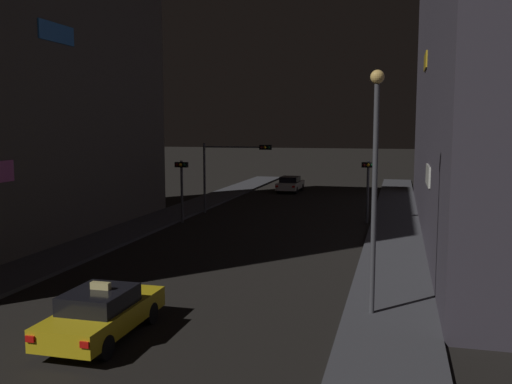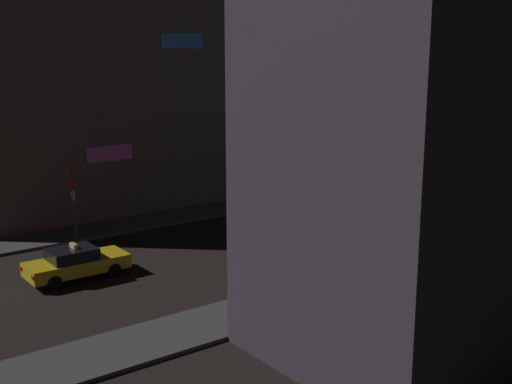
{
  "view_description": "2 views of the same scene",
  "coord_description": "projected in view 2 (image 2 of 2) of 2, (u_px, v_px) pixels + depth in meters",
  "views": [
    {
      "loc": [
        7.36,
        -5.0,
        5.91
      ],
      "look_at": [
        0.8,
        20.52,
        2.82
      ],
      "focal_mm": 39.1,
      "sensor_mm": 36.0,
      "label": 1
    },
    {
      "loc": [
        26.53,
        -1.9,
        10.05
      ],
      "look_at": [
        0.35,
        17.8,
        2.87
      ],
      "focal_mm": 46.7,
      "sensor_mm": 36.0,
      "label": 2
    }
  ],
  "objects": [
    {
      "name": "far_car",
      "position": [
        512.0,
        169.0,
        51.78
      ],
      "size": [
        1.9,
        4.49,
        1.42
      ],
      "color": "silver",
      "rests_on": "ground_plane"
    },
    {
      "name": "sidewalk_left",
      "position": [
        307.0,
        194.0,
        46.05
      ],
      "size": [
        2.88,
        59.96,
        0.15
      ],
      "primitive_type": "cube",
      "color": "#424247",
      "rests_on": "ground_plane"
    },
    {
      "name": "sidewalk_right",
      "position": [
        491.0,
        242.0,
        34.73
      ],
      "size": [
        2.88,
        59.96,
        0.15
      ],
      "primitive_type": "cube",
      "color": "#424247",
      "rests_on": "ground_plane"
    },
    {
      "name": "taxi",
      "position": [
        76.0,
        263.0,
        29.29
      ],
      "size": [
        1.84,
        4.46,
        1.62
      ],
      "color": "yellow",
      "rests_on": "ground_plane"
    },
    {
      "name": "street_lamp_near_block",
      "position": [
        237.0,
        191.0,
        24.89
      ],
      "size": [
        0.42,
        0.42,
        7.44
      ],
      "color": "#47474C",
      "rests_on": "sidewalk_right"
    },
    {
      "name": "building_facade_left",
      "position": [
        145.0,
        27.0,
        43.11
      ],
      "size": [
        9.29,
        24.93,
        22.54
      ],
      "color": "#514C47",
      "rests_on": "ground_plane"
    },
    {
      "name": "sign_pole_left",
      "position": [
        73.0,
        194.0,
        34.72
      ],
      "size": [
        0.62,
        0.1,
        3.91
      ],
      "color": "#47474C",
      "rests_on": "sidewalk_left"
    },
    {
      "name": "traffic_light_overhead",
      "position": [
        378.0,
        146.0,
        44.25
      ],
      "size": [
        4.79,
        0.42,
        4.81
      ],
      "color": "#47474C",
      "rests_on": "ground_plane"
    },
    {
      "name": "traffic_light_left_kerb",
      "position": [
        312.0,
        160.0,
        43.5
      ],
      "size": [
        0.8,
        0.42,
        3.85
      ],
      "color": "#47474C",
      "rests_on": "ground_plane"
    },
    {
      "name": "traffic_light_right_kerb",
      "position": [
        484.0,
        183.0,
        36.39
      ],
      "size": [
        0.8,
        0.42,
        3.85
      ],
      "color": "#47474C",
      "rests_on": "ground_plane"
    }
  ]
}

